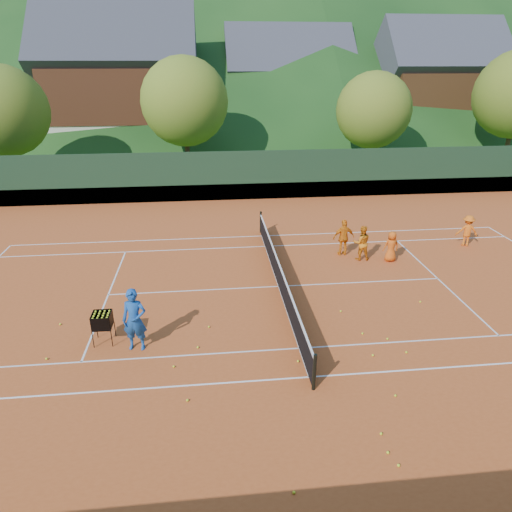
{
  "coord_description": "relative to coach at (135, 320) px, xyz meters",
  "views": [
    {
      "loc": [
        -2.54,
        -15.44,
        8.04
      ],
      "look_at": [
        -0.88,
        0.0,
        1.33
      ],
      "focal_mm": 32.0,
      "sensor_mm": 36.0,
      "label": 1
    }
  ],
  "objects": [
    {
      "name": "tennis_ball_4",
      "position": [
        7.67,
        -0.39,
        -0.95
      ],
      "size": [
        0.07,
        0.07,
        0.07
      ],
      "primitive_type": "sphere",
      "color": "#D0F028",
      "rests_on": "clay_court"
    },
    {
      "name": "tennis_ball_1",
      "position": [
        -2.71,
        1.59,
        -0.95
      ],
      "size": [
        0.07,
        0.07,
        0.07
      ],
      "primitive_type": "sphere",
      "color": "#D0F028",
      "rests_on": "clay_court"
    },
    {
      "name": "tennis_ball_10",
      "position": [
        1.8,
        -0.21,
        -0.95
      ],
      "size": [
        0.07,
        0.07,
        0.07
      ],
      "primitive_type": "sphere",
      "color": "#D0F028",
      "rests_on": "clay_court"
    },
    {
      "name": "tennis_ball_0",
      "position": [
        6.12,
        -5.06,
        -0.95
      ],
      "size": [
        0.07,
        0.07,
        0.07
      ],
      "primitive_type": "sphere",
      "color": "#D0F028",
      "rests_on": "clay_court"
    },
    {
      "name": "student_b",
      "position": [
        8.16,
        6.34,
        -0.16
      ],
      "size": [
        0.98,
        0.46,
        1.64
      ],
      "primitive_type": "imported",
      "rotation": [
        0.0,
        0.0,
        3.2
      ],
      "color": "orange",
      "rests_on": "clay_court"
    },
    {
      "name": "student_a",
      "position": [
        8.79,
        5.77,
        -0.21
      ],
      "size": [
        0.79,
        0.63,
        1.54
      ],
      "primitive_type": "imported",
      "rotation": [
        0.0,
        0.0,
        3.07
      ],
      "color": "orange",
      "rests_on": "clay_court"
    },
    {
      "name": "tennis_net",
      "position": [
        4.86,
        3.57,
        -0.48
      ],
      "size": [
        0.1,
        12.07,
        1.1
      ],
      "color": "black",
      "rests_on": "clay_court"
    },
    {
      "name": "tennis_ball_2",
      "position": [
        6.07,
        -4.15,
        -0.95
      ],
      "size": [
        0.07,
        0.07,
        0.07
      ],
      "primitive_type": "sphere",
      "color": "#D0F028",
      "rests_on": "clay_court"
    },
    {
      "name": "perimeter_fence",
      "position": [
        4.86,
        3.57,
        0.27
      ],
      "size": [
        40.4,
        24.24,
        3.0
      ],
      "color": "#15311D",
      "rests_on": "clay_court"
    },
    {
      "name": "tree_c",
      "position": [
        14.86,
        22.57,
        3.54
      ],
      "size": [
        5.6,
        5.6,
        7.35
      ],
      "color": "#3E2819",
      "rests_on": "ground"
    },
    {
      "name": "tennis_ball_16",
      "position": [
        -2.56,
        -0.32,
        -0.95
      ],
      "size": [
        0.07,
        0.07,
        0.07
      ],
      "primitive_type": "sphere",
      "color": "#D0F028",
      "rests_on": "clay_court"
    },
    {
      "name": "chalet_right",
      "position": [
        24.86,
        33.57,
        4.26
      ],
      "size": [
        11.5,
        8.82,
        11.91
      ],
      "color": "beige",
      "rests_on": "ground"
    },
    {
      "name": "tree_a",
      "position": [
        -11.14,
        21.57,
        3.87
      ],
      "size": [
        6.0,
        6.0,
        7.88
      ],
      "color": "#3F2819",
      "rests_on": "ground"
    },
    {
      "name": "tennis_ball_13",
      "position": [
        7.97,
        -1.13,
        -0.95
      ],
      "size": [
        0.07,
        0.07,
        0.07
      ],
      "primitive_type": "sphere",
      "color": "#D0F028",
      "rests_on": "clay_court"
    },
    {
      "name": "tree_b",
      "position": [
        0.86,
        23.57,
        4.19
      ],
      "size": [
        6.4,
        6.4,
        8.4
      ],
      "color": "#402619",
      "rests_on": "ground"
    },
    {
      "name": "coach",
      "position": [
        0.0,
        0.0,
        0.0
      ],
      "size": [
        0.77,
        0.55,
        1.96
      ],
      "primitive_type": "imported",
      "rotation": [
        0.0,
        0.0,
        -0.12
      ],
      "color": "#184D9E",
      "rests_on": "clay_court"
    },
    {
      "name": "tennis_ball_19",
      "position": [
        4.68,
        -1.21,
        -0.95
      ],
      "size": [
        0.07,
        0.07,
        0.07
      ],
      "primitive_type": "sphere",
      "color": "#D0F028",
      "rests_on": "clay_court"
    },
    {
      "name": "tennis_ball_3",
      "position": [
        6.99,
        -0.01,
        -0.95
      ],
      "size": [
        0.07,
        0.07,
        0.07
      ],
      "primitive_type": "sphere",
      "color": "#D0F028",
      "rests_on": "clay_court"
    },
    {
      "name": "tennis_ball_6",
      "position": [
        3.77,
        -5.48,
        -0.95
      ],
      "size": [
        0.07,
        0.07,
        0.07
      ],
      "primitive_type": "sphere",
      "color": "#D0F028",
      "rests_on": "clay_court"
    },
    {
      "name": "court_lines",
      "position": [
        4.86,
        3.57,
        -0.98
      ],
      "size": [
        23.83,
        11.03,
        0.0
      ],
      "color": "white",
      "rests_on": "clay_court"
    },
    {
      "name": "tennis_ball_8",
      "position": [
        6.92,
        -1.17,
        -0.95
      ],
      "size": [
        0.07,
        0.07,
        0.07
      ],
      "primitive_type": "sphere",
      "color": "#D0F028",
      "rests_on": "clay_court"
    },
    {
      "name": "tennis_ball_9",
      "position": [
        6.69,
        1.42,
        -0.95
      ],
      "size": [
        0.07,
        0.07,
        0.07
      ],
      "primitive_type": "sphere",
      "color": "#D0F028",
      "rests_on": "clay_court"
    },
    {
      "name": "clay_court",
      "position": [
        4.86,
        3.57,
        -0.99
      ],
      "size": [
        40.0,
        24.0,
        0.02
      ],
      "primitive_type": "cube",
      "color": "#B54B1D",
      "rests_on": "ground"
    },
    {
      "name": "tennis_ball_18",
      "position": [
        1.56,
        -2.53,
        -0.95
      ],
      "size": [
        0.07,
        0.07,
        0.07
      ],
      "primitive_type": "sphere",
      "color": "#D0F028",
      "rests_on": "clay_court"
    },
    {
      "name": "tennis_ball_12",
      "position": [
        6.02,
        -4.7,
        -0.95
      ],
      "size": [
        0.07,
        0.07,
        0.07
      ],
      "primitive_type": "sphere",
      "color": "#D0F028",
      "rests_on": "clay_court"
    },
    {
      "name": "chalet_mid",
      "position": [
        10.86,
        37.57,
        3.99
      ],
      "size": [
        12.65,
        8.82,
        11.45
      ],
      "color": "beige",
      "rests_on": "ground"
    },
    {
      "name": "student_c",
      "position": [
        10.0,
        5.47,
        -0.31
      ],
      "size": [
        0.66,
        0.43,
        1.34
      ],
      "primitive_type": "imported",
      "rotation": [
        0.0,
        0.0,
        3.15
      ],
      "color": "#DD5913",
      "rests_on": "clay_court"
    },
    {
      "name": "tennis_ball_14",
      "position": [
        2.15,
        0.9,
        -0.95
      ],
      "size": [
        0.07,
        0.07,
        0.07
      ],
      "primitive_type": "sphere",
      "color": "#D0F028",
      "rests_on": "clay_court"
    },
    {
      "name": "ground",
      "position": [
        4.86,
        3.57,
        -1.0
      ],
      "size": [
        400.0,
        400.0,
        0.0
      ],
      "primitive_type": "plane",
      "color": "#285019",
      "rests_on": "ground"
    },
    {
      "name": "chalet_left",
      "position": [
        -5.14,
        33.57,
        4.64
      ],
      "size": [
        13.8,
        9.93,
        12.92
      ],
      "color": "beige",
      "rests_on": "ground"
    },
    {
      "name": "student_d",
      "position": [
        14.17,
        6.81,
        -0.25
      ],
      "size": [
        1.05,
        0.76,
        1.47
      ],
      "primitive_type": "imported",
      "rotation": [
        0.0,
        0.0,
        2.9
      ],
      "color": "orange",
      "rests_on": "clay_court"
    },
    {
      "name": "ball_hopper",
      "position": [
        -1.05,
        0.44,
        -0.23
      ],
      "size": [
        0.57,
        0.57,
        1.0
      ],
      "color": "black",
      "rests_on": "clay_court"
    },
    {
      "name": "tennis_ball_5",
      "position": [
        9.72,
        1.77,
        -0.95
      ],
      "size": [
        0.07,
        0.07,
        0.07
      ],
      "primitive_type": "sphere",
      "color": "#D0F028",
      "rests_on": "clay_court"
    },
    {
      "name": "tennis_ball_17",
      "position": [
        6.91,
        -2.93,
        -0.95
      ],
      "size": [
        0.07,
        0.07,
        0.07
      ],
      "primitive_type": "sphere",
      "color": "#D0F028",
      "rests_on": "clay_court"
    },
    {
      "name": "tennis_ball_20",
      "position": [
        1.13,
        -1.08,
        -0.95
      ],
      "size": [
        0.07,
        0.07,
        0.07
      ],
      "primitive_type": "sphere",
      "color": "#D0F028",
      "rests_on": "clay_court"
    }
  ]
}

